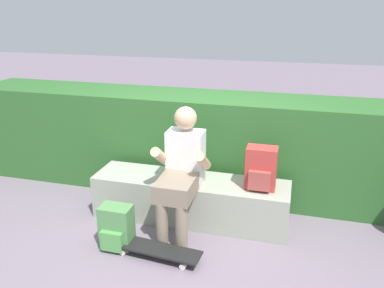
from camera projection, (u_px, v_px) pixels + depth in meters
ground_plane at (182, 233)px, 3.71m from camera, size 24.00×24.00×0.00m
bench_main at (190, 199)px, 3.89m from camera, size 1.93×0.48×0.44m
person_skater at (181, 169)px, 3.56m from camera, size 0.49×0.62×1.19m
skateboard_near_person at (156, 249)px, 3.34m from camera, size 0.82×0.27×0.09m
backpack_on_bench at (261, 169)px, 3.58m from camera, size 0.28×0.23×0.40m
backpack_on_ground at (116, 228)px, 3.44m from camera, size 0.28×0.23×0.40m
hedge_row at (227, 145)px, 4.38m from camera, size 6.08×0.73×1.11m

